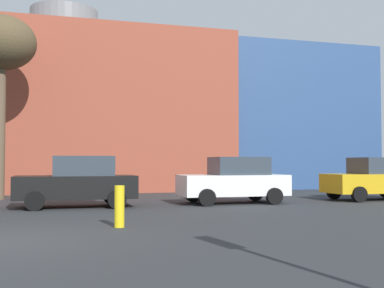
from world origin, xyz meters
name	(u,v)px	position (x,y,z in m)	size (l,w,h in m)	color
building_backdrop	(63,115)	(1.42, 19.52, 4.37)	(36.87, 11.39, 10.70)	#9E4733
parked_car_2	(78,182)	(1.79, 6.93, 0.88)	(4.10, 2.01, 1.78)	black
parked_car_3	(234,180)	(7.58, 6.93, 0.87)	(4.06, 1.99, 1.76)	white
parked_car_4	(375,179)	(13.79, 6.93, 0.87)	(4.05, 1.99, 1.75)	gold
bare_tree_1	(1,47)	(-1.23, 11.18, 6.39)	(2.88, 2.88, 7.74)	brown
bollard_yellow_0	(119,206)	(2.54, 1.41, 0.50)	(0.24, 0.24, 1.00)	yellow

